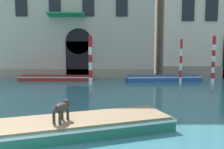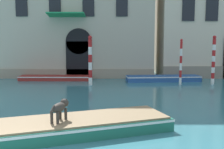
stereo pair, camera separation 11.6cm
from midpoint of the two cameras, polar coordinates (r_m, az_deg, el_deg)
The scene contains 8 objects.
palazzo_left at distance 26.56m, azimuth -7.96°, elevation 15.41°, with size 14.38×7.40×14.24m.
boat_foreground at distance 9.29m, azimuth -8.79°, elevation -10.96°, with size 7.23×4.21×0.51m.
dog_on_deck at distance 8.94m, azimuth -11.21°, elevation -7.04°, with size 0.52×1.03×0.71m.
boat_moored_near_palazzo at distance 22.68m, azimuth -12.23°, elevation -0.69°, with size 6.12×1.54×0.37m.
boat_moored_far at distance 21.96m, azimuth 10.88°, elevation -0.80°, with size 6.13×1.95×0.45m.
mooring_pole_0 at distance 20.30m, azimuth 14.61°, elevation 2.71°, with size 0.19×0.19×3.42m.
mooring_pole_1 at distance 21.31m, azimuth 21.06°, elevation 3.02°, with size 0.26×0.26×3.68m.
mooring_pole_4 at distance 19.47m, azimuth -4.90°, elevation 3.12°, with size 0.29×0.29×3.67m.
Camera 1 is at (2.70, -5.24, 3.09)m, focal length 42.00 mm.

